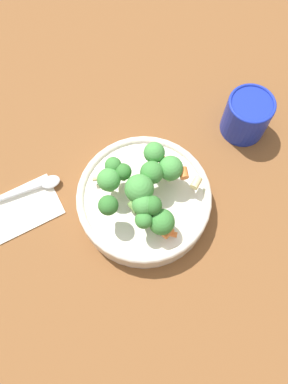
{
  "coord_description": "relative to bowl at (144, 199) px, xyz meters",
  "views": [
    {
      "loc": [
        -0.13,
        0.2,
        0.65
      ],
      "look_at": [
        0.0,
        0.0,
        0.06
      ],
      "focal_mm": 35.0,
      "sensor_mm": 36.0,
      "label": 1
    }
  ],
  "objects": [
    {
      "name": "ground_plane",
      "position": [
        0.0,
        0.0,
        -0.03
      ],
      "size": [
        3.0,
        3.0,
        0.0
      ],
      "primitive_type": "plane",
      "color": "brown"
    },
    {
      "name": "bowl",
      "position": [
        0.0,
        0.0,
        0.0
      ],
      "size": [
        0.24,
        0.24,
        0.05
      ],
      "color": "silver",
      "rests_on": "ground_plane"
    },
    {
      "name": "pasta_salad",
      "position": [
        -0.0,
        0.01,
        0.07
      ],
      "size": [
        0.18,
        0.15,
        0.08
      ],
      "color": "#8CB766",
      "rests_on": "bowl"
    },
    {
      "name": "cup",
      "position": [
        -0.08,
        -0.25,
        0.02
      ],
      "size": [
        0.09,
        0.09,
        0.09
      ],
      "color": "#192DAD",
      "rests_on": "ground_plane"
    },
    {
      "name": "napkin",
      "position": [
        0.18,
        0.13,
        -0.02
      ],
      "size": [
        0.14,
        0.16,
        0.01
      ],
      "color": "white",
      "rests_on": "ground_plane"
    },
    {
      "name": "spoon",
      "position": [
        0.19,
        0.09,
        -0.02
      ],
      "size": [
        0.11,
        0.15,
        0.01
      ],
      "rotation": [
        0.0,
        0.0,
        10.37
      ],
      "color": "silver",
      "rests_on": "napkin"
    }
  ]
}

